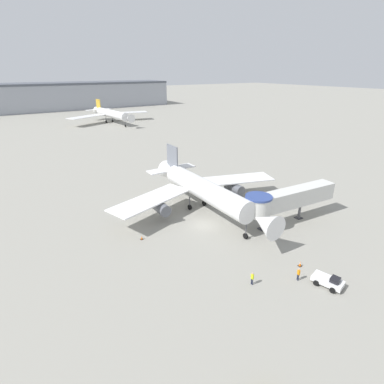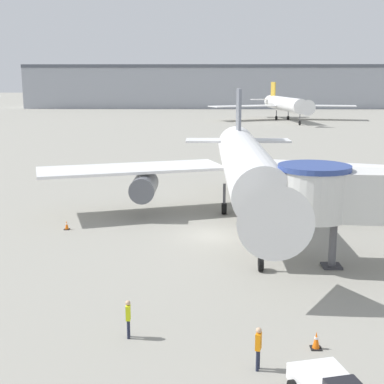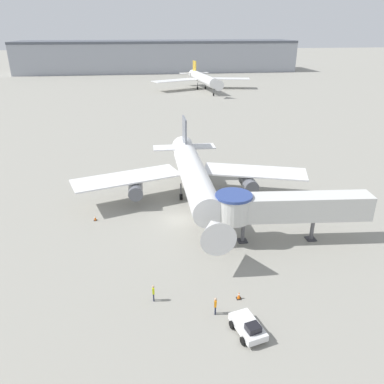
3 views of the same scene
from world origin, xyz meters
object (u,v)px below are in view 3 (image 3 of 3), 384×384
(pushback_tug_white, at_px, (248,327))
(traffic_cone_starboard_wing, at_px, (284,196))
(jet_bridge, at_px, (282,207))
(traffic_cone_port_wing, at_px, (95,218))
(ground_crew_wing_walker, at_px, (215,305))
(ground_crew_marshaller, at_px, (153,292))
(traffic_cone_near_nose, at_px, (239,295))
(background_jet_gold_tail, at_px, (203,79))
(main_airplane, at_px, (194,177))

(pushback_tug_white, bearing_deg, traffic_cone_starboard_wing, 49.47)
(jet_bridge, height_order, traffic_cone_starboard_wing, jet_bridge)
(traffic_cone_port_wing, xyz_separation_m, ground_crew_wing_walker, (11.94, -18.91, 0.67))
(jet_bridge, bearing_deg, ground_crew_marshaller, -145.23)
(traffic_cone_starboard_wing, distance_m, ground_crew_marshaller, 27.81)
(traffic_cone_near_nose, height_order, background_jet_gold_tail, background_jet_gold_tail)
(pushback_tug_white, height_order, ground_crew_wing_walker, ground_crew_wing_walker)
(traffic_cone_near_nose, xyz_separation_m, background_jet_gold_tail, (16.89, 121.19, 4.01))
(ground_crew_marshaller, bearing_deg, jet_bridge, 117.50)
(ground_crew_wing_walker, bearing_deg, background_jet_gold_tail, -171.30)
(traffic_cone_starboard_wing, bearing_deg, traffic_cone_port_wing, -173.09)
(main_airplane, xyz_separation_m, traffic_cone_port_wing, (-13.21, -2.91, -3.84))
(pushback_tug_white, bearing_deg, traffic_cone_port_wing, 109.26)
(pushback_tug_white, distance_m, traffic_cone_near_nose, 4.25)
(traffic_cone_starboard_wing, height_order, traffic_cone_near_nose, traffic_cone_starboard_wing)
(jet_bridge, bearing_deg, traffic_cone_near_nose, -122.49)
(ground_crew_wing_walker, xyz_separation_m, background_jet_gold_tail, (19.42, 122.85, 3.37))
(pushback_tug_white, bearing_deg, main_airplane, 78.09)
(traffic_cone_port_wing, height_order, ground_crew_wing_walker, ground_crew_wing_walker)
(main_airplane, relative_size, traffic_cone_near_nose, 46.07)
(ground_crew_wing_walker, bearing_deg, main_airplane, -165.65)
(main_airplane, bearing_deg, traffic_cone_near_nose, -86.27)
(ground_crew_marshaller, bearing_deg, pushback_tug_white, 53.42)
(main_airplane, height_order, jet_bridge, main_airplane)
(background_jet_gold_tail, bearing_deg, main_airplane, -106.62)
(pushback_tug_white, xyz_separation_m, ground_crew_marshaller, (-7.40, 5.02, 0.32))
(background_jet_gold_tail, bearing_deg, jet_bridge, -101.43)
(main_airplane, height_order, traffic_cone_near_nose, main_airplane)
(ground_crew_wing_walker, relative_size, background_jet_gold_tail, 0.04)
(traffic_cone_near_nose, relative_size, ground_crew_wing_walker, 0.43)
(main_airplane, distance_m, traffic_cone_near_nose, 20.56)
(main_airplane, height_order, traffic_cone_starboard_wing, main_airplane)
(traffic_cone_starboard_wing, height_order, background_jet_gold_tail, background_jet_gold_tail)
(main_airplane, relative_size, ground_crew_marshaller, 20.09)
(main_airplane, bearing_deg, background_jet_gold_tail, 79.99)
(jet_bridge, height_order, ground_crew_marshaller, jet_bridge)
(ground_crew_marshaller, bearing_deg, traffic_cone_starboard_wing, 132.58)
(jet_bridge, relative_size, traffic_cone_near_nose, 24.10)
(jet_bridge, xyz_separation_m, ground_crew_marshaller, (-14.83, -8.53, -3.34))
(pushback_tug_white, height_order, traffic_cone_near_nose, pushback_tug_white)
(traffic_cone_near_nose, bearing_deg, ground_crew_wing_walker, -146.65)
(jet_bridge, height_order, ground_crew_wing_walker, jet_bridge)
(jet_bridge, bearing_deg, traffic_cone_port_wing, 164.69)
(traffic_cone_starboard_wing, relative_size, ground_crew_wing_walker, 0.46)
(jet_bridge, height_order, traffic_cone_port_wing, jet_bridge)
(main_airplane, xyz_separation_m, pushback_tug_white, (0.93, -24.39, -3.50))
(traffic_cone_starboard_wing, relative_size, background_jet_gold_tail, 0.02)
(traffic_cone_port_wing, bearing_deg, traffic_cone_starboard_wing, 6.91)
(ground_crew_marshaller, bearing_deg, ground_crew_wing_walker, 62.36)
(traffic_cone_near_nose, height_order, traffic_cone_port_wing, traffic_cone_near_nose)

